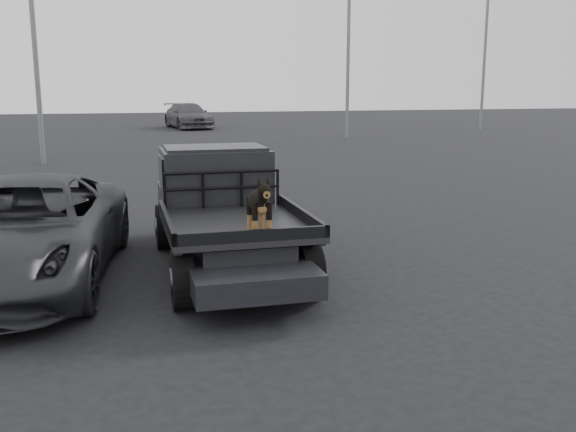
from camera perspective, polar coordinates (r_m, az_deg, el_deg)
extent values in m
plane|color=black|center=(8.79, -0.86, -6.90)|extent=(120.00, 120.00, 0.00)
imported|color=#2C2D31|center=(9.85, -22.56, -1.29)|extent=(3.10, 5.61, 1.49)
imported|color=#46464A|center=(43.04, -8.86, 8.80)|extent=(3.08, 5.85, 1.62)
cylinder|color=slate|center=(34.75, 5.46, 18.45)|extent=(0.18, 0.18, 13.96)
cylinder|color=slate|center=(42.11, 17.29, 16.83)|extent=(0.18, 0.18, 14.03)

